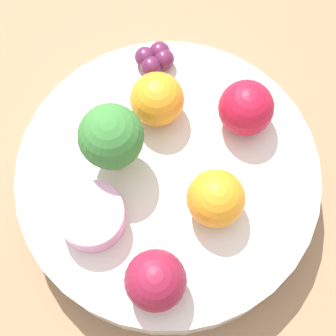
{
  "coord_description": "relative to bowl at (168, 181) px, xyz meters",
  "views": [
    {
      "loc": [
        -0.05,
        0.15,
        0.5
      ],
      "look_at": [
        0.0,
        0.0,
        0.07
      ],
      "focal_mm": 60.0,
      "sensor_mm": 36.0,
      "label": 1
    }
  ],
  "objects": [
    {
      "name": "table_surface",
      "position": [
        0.0,
        0.0,
        -0.03
      ],
      "size": [
        1.2,
        1.2,
        0.02
      ],
      "color": "#936D4C",
      "rests_on": "ground_plane"
    },
    {
      "name": "apple_green",
      "position": [
        -0.05,
        -0.06,
        0.04
      ],
      "size": [
        0.05,
        0.05,
        0.05
      ],
      "color": "#B7142D",
      "rests_on": "bowl"
    },
    {
      "name": "broccoli",
      "position": [
        0.05,
        -0.0,
        0.06
      ],
      "size": [
        0.05,
        0.05,
        0.07
      ],
      "color": "#8CB76B",
      "rests_on": "bowl"
    },
    {
      "name": "orange_back",
      "position": [
        0.02,
        -0.05,
        0.04
      ],
      "size": [
        0.05,
        0.05,
        0.05
      ],
      "color": "orange",
      "rests_on": "bowl"
    },
    {
      "name": "orange_front",
      "position": [
        -0.04,
        0.02,
        0.04
      ],
      "size": [
        0.05,
        0.05,
        0.05
      ],
      "color": "orange",
      "rests_on": "bowl"
    },
    {
      "name": "grape_cluster",
      "position": [
        0.04,
        -0.09,
        0.03
      ],
      "size": [
        0.03,
        0.03,
        0.02
      ],
      "color": "#5B1E42",
      "rests_on": "bowl"
    },
    {
      "name": "bowl",
      "position": [
        0.0,
        0.0,
        0.0
      ],
      "size": [
        0.25,
        0.25,
        0.04
      ],
      "color": "silver",
      "rests_on": "table_surface"
    },
    {
      "name": "apple_red",
      "position": [
        -0.02,
        0.09,
        0.04
      ],
      "size": [
        0.05,
        0.05,
        0.05
      ],
      "color": "maroon",
      "rests_on": "bowl"
    },
    {
      "name": "small_cup",
      "position": [
        0.04,
        0.06,
        0.03
      ],
      "size": [
        0.05,
        0.05,
        0.02
      ],
      "color": "#EA9EC6",
      "rests_on": "bowl"
    },
    {
      "name": "ground_plane",
      "position": [
        0.0,
        0.0,
        -0.04
      ],
      "size": [
        6.0,
        6.0,
        0.0
      ],
      "primitive_type": "plane",
      "color": "gray"
    }
  ]
}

